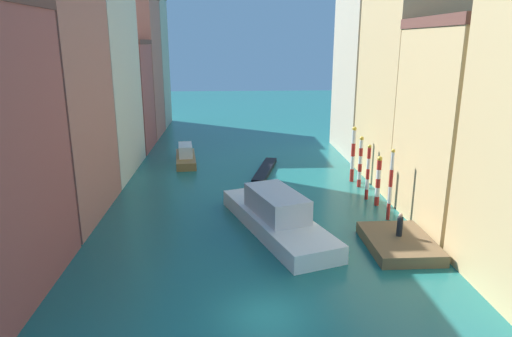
% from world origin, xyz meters
% --- Properties ---
extents(ground_plane, '(154.00, 154.00, 0.00)m').
position_xyz_m(ground_plane, '(0.00, 24.50, 0.00)').
color(ground_plane, '#1E6B66').
extents(building_left_1, '(7.94, 10.97, 17.78)m').
position_xyz_m(building_left_1, '(-14.90, 13.93, 8.90)').
color(building_left_1, '#C6705B').
rests_on(building_left_1, ground).
extents(building_left_2, '(7.94, 12.01, 19.84)m').
position_xyz_m(building_left_2, '(-14.90, 25.40, 9.93)').
color(building_left_2, beige).
rests_on(building_left_2, ground).
extents(building_left_3, '(7.94, 7.52, 12.60)m').
position_xyz_m(building_left_3, '(-14.90, 35.51, 6.31)').
color(building_left_3, '#B25147').
rests_on(building_left_3, ground).
extents(building_left_4, '(7.94, 8.39, 18.32)m').
position_xyz_m(building_left_4, '(-14.90, 43.68, 9.17)').
color(building_left_4, '#C6705B').
rests_on(building_left_4, ground).
extents(building_left_5, '(7.94, 7.65, 19.08)m').
position_xyz_m(building_left_5, '(-14.90, 51.93, 9.55)').
color(building_left_5, '#BCB299').
rests_on(building_left_5, ground).
extents(building_right_1, '(7.94, 9.51, 13.94)m').
position_xyz_m(building_right_1, '(14.90, 10.86, 6.98)').
color(building_right_1, '#DBB77A').
rests_on(building_right_1, ground).
extents(building_right_2, '(7.94, 11.04, 17.64)m').
position_xyz_m(building_right_2, '(14.90, 21.05, 8.83)').
color(building_right_2, '#DBB77A').
rests_on(building_right_2, ground).
extents(building_right_3, '(7.94, 10.84, 21.01)m').
position_xyz_m(building_right_3, '(14.90, 32.35, 10.52)').
color(building_right_3, '#BCB299').
rests_on(building_right_3, ground).
extents(waterfront_dock, '(3.90, 5.44, 0.72)m').
position_xyz_m(waterfront_dock, '(8.76, 6.91, 0.36)').
color(waterfront_dock, brown).
rests_on(waterfront_dock, ground).
extents(person_on_dock, '(0.36, 0.36, 1.49)m').
position_xyz_m(person_on_dock, '(8.83, 7.21, 1.40)').
color(person_on_dock, black).
rests_on(person_on_dock, waterfront_dock).
extents(mooring_pole_0, '(0.27, 0.27, 5.23)m').
position_xyz_m(mooring_pole_0, '(9.68, 11.62, 2.66)').
color(mooring_pole_0, red).
rests_on(mooring_pole_0, ground).
extents(mooring_pole_1, '(0.39, 0.39, 3.96)m').
position_xyz_m(mooring_pole_1, '(9.80, 14.63, 2.04)').
color(mooring_pole_1, red).
rests_on(mooring_pole_1, ground).
extents(mooring_pole_2, '(0.31, 0.31, 4.55)m').
position_xyz_m(mooring_pole_2, '(9.39, 16.04, 2.32)').
color(mooring_pole_2, red).
rests_on(mooring_pole_2, ground).
extents(mooring_pole_3, '(0.36, 0.36, 4.55)m').
position_xyz_m(mooring_pole_3, '(9.69, 19.33, 2.33)').
color(mooring_pole_3, red).
rests_on(mooring_pole_3, ground).
extents(mooring_pole_4, '(0.39, 0.39, 5.10)m').
position_xyz_m(mooring_pole_4, '(9.48, 21.00, 2.61)').
color(mooring_pole_4, red).
rests_on(mooring_pole_4, ground).
extents(vaporetto_white, '(7.27, 12.76, 2.73)m').
position_xyz_m(vaporetto_white, '(1.44, 10.21, 1.00)').
color(vaporetto_white, white).
rests_on(vaporetto_white, ground).
extents(gondola_black, '(3.08, 8.37, 0.44)m').
position_xyz_m(gondola_black, '(1.76, 24.44, 0.22)').
color(gondola_black, black).
rests_on(gondola_black, ground).
extents(motorboat_0, '(2.69, 6.85, 2.01)m').
position_xyz_m(motorboat_0, '(-6.32, 28.44, 0.74)').
color(motorboat_0, olive).
rests_on(motorboat_0, ground).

